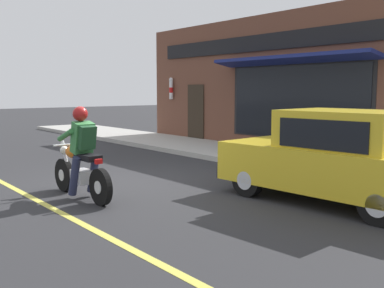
{
  "coord_description": "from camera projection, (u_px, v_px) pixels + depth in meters",
  "views": [
    {
      "loc": [
        -4.51,
        -7.76,
        1.9
      ],
      "look_at": [
        0.47,
        -1.65,
        0.95
      ],
      "focal_mm": 42.0,
      "sensor_mm": 36.0,
      "label": 1
    }
  ],
  "objects": [
    {
      "name": "ground_plane",
      "position": [
        122.0,
        185.0,
        9.03
      ],
      "size": [
        80.0,
        80.0,
        0.0
      ],
      "primitive_type": "plane",
      "color": "#2B2B2D"
    },
    {
      "name": "storefront_building",
      "position": [
        265.0,
        83.0,
        14.1
      ],
      "size": [
        1.25,
        11.23,
        4.2
      ],
      "color": "brown",
      "rests_on": "ground"
    },
    {
      "name": "trash_bin",
      "position": [
        297.0,
        137.0,
        12.22
      ],
      "size": [
        0.56,
        0.56,
        0.98
      ],
      "color": "#23512D",
      "rests_on": "sidewalk_curb"
    },
    {
      "name": "motorcycle_with_rider",
      "position": [
        81.0,
        160.0,
        7.86
      ],
      "size": [
        0.56,
        2.02,
        1.62
      ],
      "color": "black",
      "rests_on": "ground"
    },
    {
      "name": "car_hatchback",
      "position": [
        334.0,
        158.0,
        7.54
      ],
      "size": [
        1.88,
        3.88,
        1.57
      ],
      "color": "black",
      "rests_on": "ground"
    },
    {
      "name": "sidewalk_curb",
      "position": [
        204.0,
        148.0,
        14.3
      ],
      "size": [
        2.6,
        22.0,
        0.14
      ],
      "primitive_type": "cube",
      "color": "#ADAAA3",
      "rests_on": "ground"
    }
  ]
}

